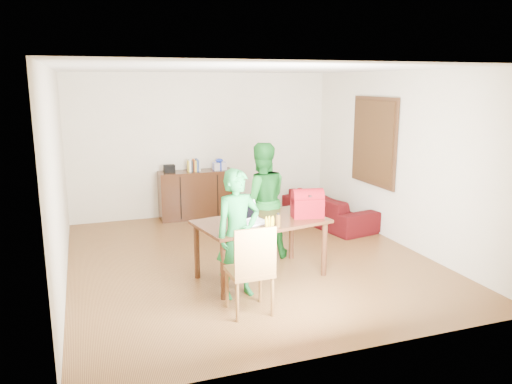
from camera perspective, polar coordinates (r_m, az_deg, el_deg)
name	(u,v)px	position (r m, az deg, el deg)	size (l,w,h in m)	color
room	(246,169)	(7.13, -1.09, 2.62)	(5.20, 5.70, 2.90)	#452411
table	(261,227)	(6.50, 0.59, -4.07)	(1.80, 1.23, 0.77)	black
chair	(250,287)	(5.63, -0.72, -10.82)	(0.47, 0.45, 1.03)	brown
person_near	(238,234)	(5.91, -2.08, -4.80)	(0.57, 0.37, 1.55)	#166629
person_far	(261,201)	(7.23, 0.58, -0.99)	(0.82, 0.64, 1.69)	#125317
laptop	(253,220)	(6.33, -0.36, -3.18)	(0.42, 0.35, 0.26)	white
bananas	(270,226)	(6.10, 1.56, -3.92)	(0.16, 0.10, 0.06)	gold
bottle	(278,220)	(6.17, 2.54, -3.20)	(0.06, 0.06, 0.18)	#523512
red_bag	(307,206)	(6.63, 5.89, -1.60)	(0.41, 0.24, 0.30)	maroon
sofa	(328,209)	(9.14, 8.24, -1.90)	(1.93, 0.75, 0.56)	#3F0809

